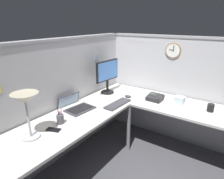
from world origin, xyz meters
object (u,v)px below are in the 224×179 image
object	(u,v)px
desk_lamp_dome	(26,102)
monitor	(107,74)
coffee_mug	(211,108)
keyboard	(118,104)
computer_mouse	(128,96)
cell_phone	(53,130)
office_phone	(155,98)
pen_cup	(60,119)
tissue_box	(180,100)
wall_clock	(173,51)
laptop	(75,106)

from	to	relation	value
desk_lamp_dome	monitor	bearing A→B (deg)	4.92
desk_lamp_dome	coffee_mug	size ratio (longest dim) A/B	4.64
keyboard	computer_mouse	bearing A→B (deg)	6.55
monitor	cell_phone	size ratio (longest dim) A/B	3.47
keyboard	cell_phone	bearing A→B (deg)	170.59
computer_mouse	cell_phone	world-z (taller)	computer_mouse
desk_lamp_dome	computer_mouse	bearing A→B (deg)	-9.42
cell_phone	office_phone	bearing A→B (deg)	-42.26
pen_cup	tissue_box	bearing A→B (deg)	-34.51
pen_cup	cell_phone	bearing A→B (deg)	-160.72
cell_phone	tissue_box	size ratio (longest dim) A/B	1.20
desk_lamp_dome	keyboard	bearing A→B (deg)	-13.06
coffee_mug	wall_clock	distance (m)	0.92
laptop	tissue_box	bearing A→B (deg)	-48.99
laptop	coffee_mug	size ratio (longest dim) A/B	4.28
monitor	laptop	distance (m)	0.73
monitor	laptop	world-z (taller)	monitor
computer_mouse	office_phone	world-z (taller)	office_phone
computer_mouse	wall_clock	bearing A→B (deg)	-41.70
keyboard	computer_mouse	size ratio (longest dim) A/B	4.13
cell_phone	wall_clock	world-z (taller)	wall_clock
pen_cup	tissue_box	size ratio (longest dim) A/B	1.50
cell_phone	wall_clock	bearing A→B (deg)	-39.67
desk_lamp_dome	pen_cup	world-z (taller)	desk_lamp_dome
office_phone	cell_phone	bearing A→B (deg)	157.97
pen_cup	cell_phone	size ratio (longest dim) A/B	1.25
pen_cup	coffee_mug	world-z (taller)	pen_cup
monitor	computer_mouse	bearing A→B (deg)	-88.54
cell_phone	office_phone	size ratio (longest dim) A/B	0.69
keyboard	desk_lamp_dome	world-z (taller)	desk_lamp_dome
pen_cup	keyboard	bearing A→B (deg)	-17.12
laptop	wall_clock	distance (m)	1.56
office_phone	laptop	bearing A→B (deg)	137.30
coffee_mug	desk_lamp_dome	bearing A→B (deg)	140.65
computer_mouse	wall_clock	size ratio (longest dim) A/B	0.47
pen_cup	wall_clock	bearing A→B (deg)	-22.55
computer_mouse	keyboard	bearing A→B (deg)	-175.77
office_phone	computer_mouse	bearing A→B (deg)	107.04
computer_mouse	desk_lamp_dome	xyz separation A→B (m)	(-1.41, 0.23, 0.35)
coffee_mug	tissue_box	size ratio (longest dim) A/B	0.80
keyboard	wall_clock	xyz separation A→B (m)	(0.79, -0.41, 0.63)
computer_mouse	tissue_box	distance (m)	0.71
monitor	desk_lamp_dome	bearing A→B (deg)	-175.08
keyboard	desk_lamp_dome	bearing A→B (deg)	169.25
desk_lamp_dome	cell_phone	bearing A→B (deg)	-18.75
office_phone	coffee_mug	xyz separation A→B (m)	(0.05, -0.69, 0.01)
keyboard	desk_lamp_dome	distance (m)	1.19
keyboard	computer_mouse	distance (m)	0.31
desk_lamp_dome	pen_cup	size ratio (longest dim) A/B	2.47
coffee_mug	office_phone	bearing A→B (deg)	94.19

